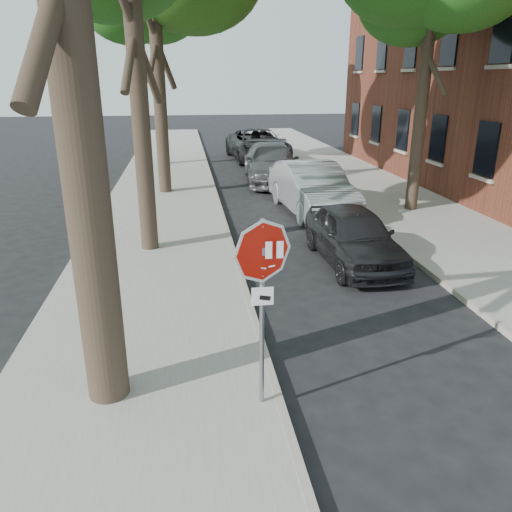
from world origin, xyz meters
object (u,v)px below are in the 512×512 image
(stop_sign, at_px, (262,279))
(car_d, at_px, (258,145))
(tree_far, at_px, (154,15))
(car_b, at_px, (312,189))
(car_a, at_px, (354,236))
(car_c, at_px, (271,163))

(stop_sign, distance_m, car_d, 22.44)
(tree_far, xyz_separation_m, car_b, (5.32, -10.76, -6.37))
(stop_sign, distance_m, car_a, 6.43)
(car_c, xyz_separation_m, car_d, (0.29, 6.18, 0.04))
(car_c, bearing_deg, tree_far, 138.15)
(car_c, bearing_deg, car_a, -84.37)
(car_a, distance_m, car_b, 4.89)
(tree_far, distance_m, car_a, 17.71)
(stop_sign, xyz_separation_m, car_c, (2.88, 16.02, -1.14))
(car_c, bearing_deg, car_d, 91.71)
(stop_sign, height_order, car_d, stop_sign)
(car_a, bearing_deg, stop_sign, -121.23)
(car_c, distance_m, car_d, 6.18)
(car_b, bearing_deg, tree_far, 111.64)
(car_d, bearing_deg, tree_far, -172.33)
(tree_far, xyz_separation_m, car_a, (5.13, -15.65, -6.52))
(tree_far, bearing_deg, stop_sign, -84.54)
(tree_far, bearing_deg, car_d, 11.49)
(tree_far, relative_size, car_c, 1.67)
(car_d, bearing_deg, car_c, -96.49)
(car_a, bearing_deg, car_d, 88.12)
(stop_sign, height_order, car_b, stop_sign)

